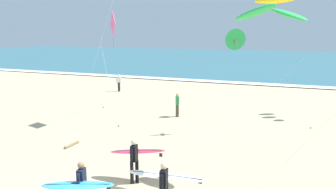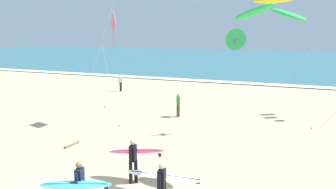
# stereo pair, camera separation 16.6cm
# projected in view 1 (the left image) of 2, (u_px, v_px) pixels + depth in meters

# --- Properties ---
(ocean_water) EXTENTS (160.00, 60.00, 0.08)m
(ocean_water) POSITION_uv_depth(u_px,v_px,m) (268.00, 60.00, 63.59)
(ocean_water) COLOR #336B7A
(ocean_water) RESTS_ON ground
(shoreline_foam) EXTENTS (160.00, 1.72, 0.01)m
(shoreline_foam) POSITION_uv_depth(u_px,v_px,m) (241.00, 83.00, 36.42)
(shoreline_foam) COLOR white
(shoreline_foam) RESTS_ON ocean_water
(surfer_lead) EXTENTS (2.26, 1.02, 1.71)m
(surfer_lead) POSITION_uv_depth(u_px,v_px,m) (136.00, 155.00, 12.80)
(surfer_lead) COLOR black
(surfer_lead) RESTS_ON ground
(surfer_trailing) EXTENTS (2.59, 1.08, 1.71)m
(surfer_trailing) POSITION_uv_depth(u_px,v_px,m) (165.00, 180.00, 10.63)
(surfer_trailing) COLOR black
(surfer_trailing) RESTS_ON ground
(surfer_third) EXTENTS (2.34, 1.19, 1.71)m
(surfer_third) POSITION_uv_depth(u_px,v_px,m) (80.00, 185.00, 10.33)
(surfer_third) COLOR black
(surfer_third) RESTS_ON ground
(kite_diamond_rose_near) EXTENTS (3.49, 3.91, 6.75)m
(kite_diamond_rose_near) POSITION_uv_depth(u_px,v_px,m) (113.00, 26.00, 20.05)
(kite_diamond_rose_near) COLOR pink
(kite_diamond_rose_near) RESTS_ON ground
(kite_arc_golden_low) EXTENTS (5.34, 3.44, 6.73)m
(kite_arc_golden_low) POSITION_uv_depth(u_px,v_px,m) (274.00, 9.00, 11.37)
(kite_arc_golden_low) COLOR green
(kite_arc_golden_low) RESTS_ON ground
(kite_delta_emerald_distant) EXTENTS (4.75, 2.84, 5.74)m
(kite_delta_emerald_distant) POSITION_uv_depth(u_px,v_px,m) (235.00, 40.00, 18.21)
(kite_delta_emerald_distant) COLOR green
(kite_delta_emerald_distant) RESTS_ON ground
(bystander_green_top) EXTENTS (0.33, 0.43, 1.59)m
(bystander_green_top) POSITION_uv_depth(u_px,v_px,m) (177.00, 105.00, 22.44)
(bystander_green_top) COLOR #4C3D2D
(bystander_green_top) RESTS_ON ground
(bystander_white_top) EXTENTS (0.47, 0.29, 1.59)m
(bystander_white_top) POSITION_uv_depth(u_px,v_px,m) (119.00, 83.00, 31.75)
(bystander_white_top) COLOR black
(bystander_white_top) RESTS_ON ground
(driftwood_log) EXTENTS (0.17, 1.03, 0.13)m
(driftwood_log) POSITION_uv_depth(u_px,v_px,m) (72.00, 145.00, 16.90)
(driftwood_log) COLOR #846B4C
(driftwood_log) RESTS_ON ground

